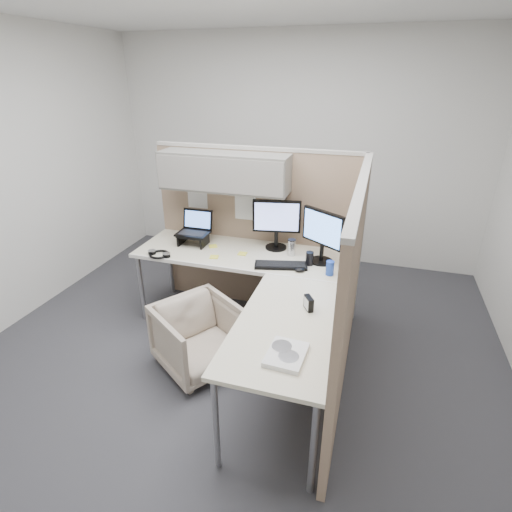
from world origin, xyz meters
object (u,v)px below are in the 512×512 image
(desk, at_px, (254,280))
(monitor_left, at_px, (277,221))
(office_chair, at_px, (199,334))
(keyboard, at_px, (281,265))

(desk, xyz_separation_m, monitor_left, (0.03, 0.60, 0.32))
(office_chair, height_order, keyboard, keyboard)
(keyboard, bearing_deg, office_chair, -146.50)
(monitor_left, bearing_deg, keyboard, -80.03)
(monitor_left, height_order, keyboard, monitor_left)
(monitor_left, xyz_separation_m, keyboard, (0.14, -0.37, -0.26))
(monitor_left, distance_m, keyboard, 0.47)
(desk, bearing_deg, office_chair, -137.08)
(office_chair, xyz_separation_m, monitor_left, (0.39, 0.94, 0.69))
(keyboard, bearing_deg, monitor_left, 97.18)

